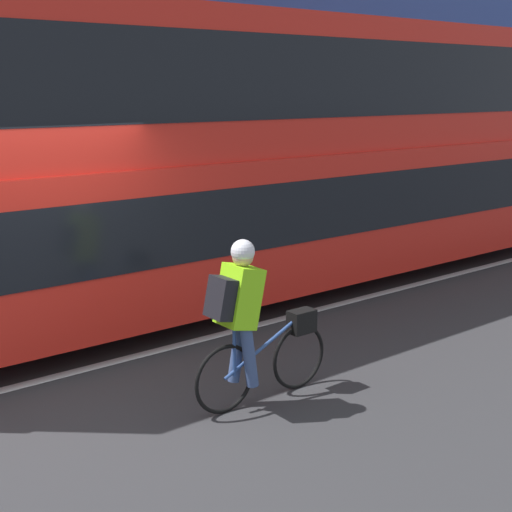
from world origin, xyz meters
TOP-DOWN VIEW (x-y plane):
  - ground_plane at (0.00, 0.00)m, footprint 80.00×80.00m
  - road_center_line at (0.00, 0.26)m, footprint 50.00×0.14m
  - bus at (4.17, 1.45)m, footprint 11.41×2.60m
  - cyclist_on_bike at (1.33, -1.45)m, footprint 1.52×0.32m
  - trash_bin at (4.43, 5.50)m, footprint 0.49×0.49m
  - street_sign_post at (7.47, 5.49)m, footprint 0.36×0.09m

SIDE VIEW (x-z plane):
  - ground_plane at x=0.00m, z-range 0.00..0.00m
  - road_center_line at x=0.00m, z-range 0.00..0.01m
  - trash_bin at x=4.43m, z-range 0.16..1.02m
  - cyclist_on_bike at x=1.33m, z-range 0.07..1.63m
  - street_sign_post at x=7.47m, z-range 0.31..3.06m
  - bus at x=4.17m, z-range 0.19..3.92m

